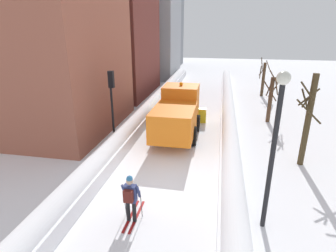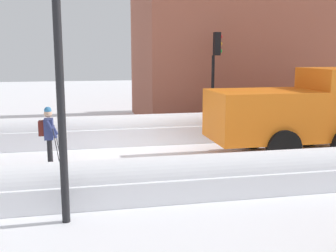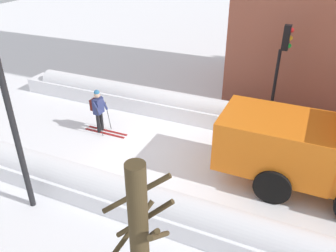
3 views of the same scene
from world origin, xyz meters
name	(u,v)px [view 1 (image 1 of 3)]	position (x,y,z in m)	size (l,w,h in m)	color
ground_plane	(188,115)	(0.00, 10.00, 0.00)	(80.00, 80.00, 0.00)	white
snowbank_left	(150,107)	(-2.98, 10.00, 0.50)	(1.10, 36.00, 1.12)	white
snowbank_right	(228,112)	(2.98, 10.00, 0.43)	(1.10, 36.00, 1.00)	white
building_concrete_far	(142,5)	(-8.09, 26.53, 8.95)	(8.97, 8.28, 17.89)	#9EA0A5
building_tower_distant	(159,7)	(-8.09, 36.43, 9.29)	(6.92, 9.47, 18.58)	gray
plow_truck	(177,113)	(-0.18, 5.67, 1.48)	(3.20, 5.98, 3.12)	orange
skier	(130,197)	(-0.52, -2.44, 1.00)	(0.62, 1.80, 1.81)	black
traffic_light_pole	(112,94)	(-3.52, 3.83, 2.96)	(0.28, 0.42, 4.21)	black
street_lamp	(275,135)	(3.97, -1.80, 3.34)	(0.40, 0.40, 5.28)	black
bare_tree_near	(308,119)	(6.37, 3.19, 2.34)	(1.11, 1.08, 4.48)	#433620
bare_tree_mid	(271,98)	(5.75, 9.59, 1.71)	(1.12, 0.97, 3.68)	#4B3423
bare_tree_far	(263,78)	(6.28, 17.51, 1.73)	(1.05, 1.22, 3.63)	#473523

